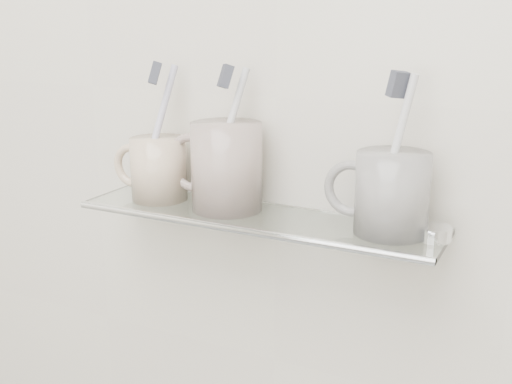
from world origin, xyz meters
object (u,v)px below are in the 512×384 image
Objects in this scene: mug_left at (159,169)px; shelf_glass at (256,217)px; mug_center at (227,167)px; mug_right at (392,194)px.

shelf_glass is at bearing -23.34° from mug_left.
mug_center is 0.23m from mug_right.
mug_left is at bearing 177.15° from mug_center.
mug_left is 0.89× the size of mug_right.
mug_right reaches higher than mug_left.
shelf_glass is 0.08m from mug_center.
shelf_glass is 4.96× the size of mug_right.
mug_center is at bearing 173.88° from shelf_glass.
mug_left is at bearing 178.19° from shelf_glass.
mug_center reaches higher than shelf_glass.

